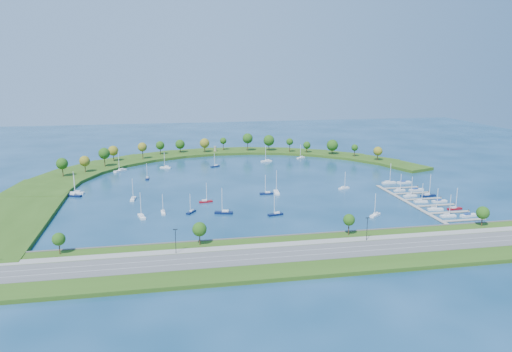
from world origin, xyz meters
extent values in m
plane|color=#082C46|center=(0.00, 0.00, 0.00)|extent=(700.00, 700.00, 0.00)
cube|color=#2C4B14|center=(0.00, -124.00, 0.80)|extent=(420.00, 42.00, 1.60)
cube|color=#474442|center=(0.00, -102.50, 0.90)|extent=(420.00, 1.20, 1.80)
cube|color=#515154|center=(0.00, -124.00, 1.66)|extent=(420.00, 16.00, 0.12)
cube|color=gray|center=(0.00, -113.00, 1.66)|extent=(420.00, 5.00, 0.12)
cube|color=silver|center=(0.00, -126.50, 1.73)|extent=(420.00, 0.15, 0.02)
cube|color=silver|center=(0.00, -121.50, 1.73)|extent=(420.00, 0.15, 0.02)
cylinder|color=#382314|center=(-95.00, -107.00, 4.05)|extent=(0.56, 0.56, 4.90)
sphere|color=#1E4511|center=(-95.00, -107.00, 7.54)|extent=(5.20, 5.20, 5.20)
cylinder|color=#382314|center=(-40.00, -107.00, 4.22)|extent=(0.56, 0.56, 5.25)
sphere|color=#1E4511|center=(-40.00, -107.00, 8.05)|extent=(6.00, 6.00, 6.00)
cylinder|color=#382314|center=(25.00, -107.00, 4.40)|extent=(0.56, 0.56, 5.60)
sphere|color=#1E4511|center=(25.00, -107.00, 8.24)|extent=(5.20, 5.20, 5.20)
cylinder|color=#382314|center=(90.00, -107.00, 4.05)|extent=(0.56, 0.56, 4.90)
sphere|color=#1E4511|center=(90.00, -107.00, 7.70)|extent=(6.00, 6.00, 6.00)
cylinder|color=black|center=(-50.00, -115.00, 6.60)|extent=(0.24, 0.24, 10.00)
cylinder|color=black|center=(30.00, -115.00, 6.60)|extent=(0.24, 0.24, 10.00)
cube|color=#2C4B14|center=(-126.75, 7.81, 1.00)|extent=(43.73, 48.72, 2.00)
cube|color=#2C4B14|center=(-118.83, 37.57, 1.00)|extent=(50.23, 54.30, 2.00)
cube|color=#2C4B14|center=(-104.03, 64.58, 1.00)|extent=(54.07, 56.09, 2.00)
cube|color=#2C4B14|center=(-83.21, 87.27, 1.00)|extent=(55.20, 54.07, 2.00)
cube|color=#2C4B14|center=(-57.57, 104.32, 1.00)|extent=(53.65, 48.47, 2.00)
cube|color=#2C4B14|center=(-28.60, 114.76, 1.00)|extent=(49.62, 39.75, 2.00)
cube|color=#2C4B14|center=(2.03, 117.98, 1.00)|extent=(44.32, 29.96, 2.00)
cube|color=#2C4B14|center=(32.54, 113.79, 1.00)|extent=(49.49, 38.05, 2.00)
cube|color=#2C4B14|center=(61.17, 102.44, 1.00)|extent=(51.13, 44.12, 2.00)
cube|color=#2C4B14|center=(86.25, 84.58, 1.00)|extent=(49.19, 47.96, 2.00)
cube|color=#2C4B14|center=(106.34, 61.24, 1.00)|extent=(43.90, 49.49, 2.00)
cube|color=#2C4B14|center=(120.28, 33.78, 1.00)|extent=(35.67, 48.74, 2.00)
cube|color=#2C4B14|center=(-126.75, -47.59, 0.95)|extent=(36.00, 130.81, 1.90)
cylinder|color=#382314|center=(-119.49, 36.11, 5.61)|extent=(0.56, 0.56, 7.22)
sphere|color=#1E4511|center=(-119.49, 36.11, 10.76)|extent=(7.66, 7.66, 7.66)
cylinder|color=#382314|center=(-106.90, 47.41, 5.18)|extent=(0.56, 0.56, 6.37)
sphere|color=#696C18|center=(-106.90, 47.41, 9.82)|extent=(7.25, 7.25, 7.25)
cylinder|color=#382314|center=(-95.66, 64.65, 6.08)|extent=(0.56, 0.56, 8.16)
sphere|color=#1E4511|center=(-95.66, 64.65, 11.80)|extent=(8.19, 8.19, 8.19)
cylinder|color=#382314|center=(-91.25, 85.14, 5.27)|extent=(0.56, 0.56, 6.55)
sphere|color=#696C18|center=(-91.25, 85.14, 10.10)|extent=(7.79, 7.79, 7.79)
cylinder|color=#382314|center=(-69.53, 89.92, 6.07)|extent=(0.56, 0.56, 8.14)
sphere|color=#696C18|center=(-69.53, 89.92, 11.57)|extent=(7.14, 7.14, 7.14)
cylinder|color=#382314|center=(-55.92, 108.39, 5.04)|extent=(0.56, 0.56, 6.09)
sphere|color=#1E4511|center=(-55.92, 108.39, 9.50)|extent=(7.05, 7.05, 7.05)
cylinder|color=#382314|center=(-39.45, 113.87, 4.72)|extent=(0.56, 0.56, 5.44)
sphere|color=#1E4511|center=(-39.45, 113.87, 9.02)|extent=(7.92, 7.92, 7.92)
cylinder|color=#382314|center=(-18.98, 111.34, 5.10)|extent=(0.56, 0.56, 6.19)
sphere|color=#696C18|center=(-18.98, 111.34, 9.82)|extent=(8.16, 8.16, 8.16)
cylinder|color=#382314|center=(-2.17, 119.54, 5.49)|extent=(0.56, 0.56, 6.98)
sphere|color=#1E4511|center=(-2.17, 119.54, 10.12)|extent=(5.69, 5.69, 5.69)
cylinder|color=#382314|center=(17.91, 111.34, 6.54)|extent=(0.56, 0.56, 9.08)
sphere|color=#1E4511|center=(17.91, 111.34, 12.83)|extent=(8.77, 8.77, 8.77)
cylinder|color=#382314|center=(36.04, 108.95, 5.53)|extent=(0.56, 0.56, 7.07)
sphere|color=#1E4511|center=(36.04, 108.95, 10.95)|extent=(9.40, 9.40, 9.40)
cylinder|color=#382314|center=(51.78, 98.49, 5.89)|extent=(0.56, 0.56, 7.78)
sphere|color=#1E4511|center=(51.78, 98.49, 10.95)|extent=(5.87, 5.87, 5.87)
cylinder|color=#382314|center=(65.55, 93.95, 4.52)|extent=(0.56, 0.56, 5.04)
sphere|color=#1E4511|center=(65.55, 93.95, 8.29)|extent=(6.26, 6.26, 6.26)
cylinder|color=#382314|center=(83.87, 82.08, 4.84)|extent=(0.56, 0.56, 5.68)
sphere|color=#1E4511|center=(83.87, 82.08, 9.56)|extent=(9.40, 9.40, 9.40)
cylinder|color=#382314|center=(98.08, 68.86, 5.12)|extent=(0.56, 0.56, 6.24)
sphere|color=#1E4511|center=(98.08, 68.86, 9.31)|extent=(5.36, 5.36, 5.36)
cylinder|color=#382314|center=(109.56, 50.17, 4.92)|extent=(0.56, 0.56, 5.83)
sphere|color=#696C18|center=(109.56, 50.17, 9.24)|extent=(7.02, 7.02, 7.02)
cylinder|color=gray|center=(-9.83, 114.21, 4.10)|extent=(2.20, 2.20, 4.20)
cylinder|color=gray|center=(-9.83, 114.21, 6.35)|extent=(2.60, 2.60, 0.30)
cube|color=gray|center=(78.00, -61.00, 0.35)|extent=(2.20, 82.00, 0.40)
cube|color=gray|center=(90.10, -94.00, 0.35)|extent=(22.00, 2.00, 0.40)
cylinder|color=#382314|center=(101.00, -94.00, 0.60)|extent=(0.36, 0.36, 1.60)
cube|color=gray|center=(90.10, -80.80, 0.35)|extent=(22.00, 2.00, 0.40)
cylinder|color=#382314|center=(101.00, -80.80, 0.60)|extent=(0.36, 0.36, 1.60)
cube|color=gray|center=(90.10, -67.60, 0.35)|extent=(22.00, 2.00, 0.40)
cylinder|color=#382314|center=(101.00, -67.60, 0.60)|extent=(0.36, 0.36, 1.60)
cube|color=gray|center=(90.10, -54.40, 0.35)|extent=(22.00, 2.00, 0.40)
cylinder|color=#382314|center=(101.00, -54.40, 0.60)|extent=(0.36, 0.36, 1.60)
cube|color=gray|center=(90.10, -41.20, 0.35)|extent=(22.00, 2.00, 0.40)
cylinder|color=#382314|center=(101.00, -41.20, 0.60)|extent=(0.36, 0.36, 1.60)
cube|color=gray|center=(90.10, -28.00, 0.35)|extent=(22.00, 2.00, 0.40)
cylinder|color=#382314|center=(101.00, -28.00, 0.60)|extent=(0.36, 0.36, 1.60)
cube|color=#09153A|center=(-40.63, -56.01, 0.42)|extent=(5.56, 6.87, 0.84)
cube|color=silver|center=(-40.24, -55.43, 1.13)|extent=(2.51, 2.79, 0.59)
cylinder|color=silver|center=(-40.95, -56.47, 5.55)|extent=(0.32, 0.32, 9.43)
cube|color=white|center=(50.16, -78.81, 0.48)|extent=(7.67, 6.87, 0.97)
cube|color=silver|center=(50.79, -78.29, 1.31)|extent=(3.19, 3.02, 0.68)
cylinder|color=silver|center=(49.67, -79.22, 6.42)|extent=(0.32, 0.32, 10.90)
cube|color=white|center=(25.66, 70.35, 0.53)|extent=(9.09, 4.47, 1.05)
cube|color=silver|center=(26.51, 70.56, 1.42)|extent=(3.39, 2.40, 0.74)
cylinder|color=silver|center=(24.98, 70.18, 6.97)|extent=(0.32, 0.32, 11.83)
cube|color=white|center=(56.39, 79.75, 0.48)|extent=(7.84, 6.24, 0.95)
cube|color=silver|center=(57.05, 80.19, 1.29)|extent=(3.17, 2.83, 0.67)
cylinder|color=silver|center=(55.86, 79.40, 6.31)|extent=(0.32, 0.32, 10.71)
cube|color=#09153A|center=(-15.92, 58.38, 0.43)|extent=(7.18, 5.23, 0.85)
cube|color=silver|center=(-15.30, 58.73, 1.15)|extent=(2.85, 2.44, 0.60)
cylinder|color=silver|center=(-16.42, 58.10, 5.66)|extent=(0.32, 0.32, 9.61)
cube|color=maroon|center=(-31.43, -37.48, 0.45)|extent=(7.72, 3.22, 0.90)
cube|color=silver|center=(-32.17, -37.60, 1.21)|extent=(2.81, 1.85, 0.63)
cylinder|color=silver|center=(-30.83, -37.39, 5.95)|extent=(0.32, 0.32, 10.10)
cube|color=white|center=(-105.00, -5.02, 0.56)|extent=(9.67, 4.80, 1.12)
cube|color=silver|center=(-104.10, -5.25, 1.51)|extent=(3.61, 2.57, 0.78)
cylinder|color=silver|center=(-105.72, -4.84, 7.41)|extent=(0.32, 0.32, 12.58)
cube|color=#09153A|center=(-64.64, 26.29, 0.45)|extent=(2.30, 7.51, 0.89)
cube|color=silver|center=(-64.62, 27.04, 1.21)|extent=(1.53, 2.65, 0.63)
cylinder|color=silver|center=(-64.65, 25.70, 5.93)|extent=(0.32, 0.32, 10.06)
cube|color=#09153A|center=(-24.30, -60.38, 0.55)|extent=(9.59, 4.90, 1.11)
cube|color=silver|center=(-23.41, -60.62, 1.50)|extent=(3.59, 2.59, 0.78)
cylinder|color=silver|center=(-25.01, -60.19, 7.34)|extent=(0.32, 0.32, 12.46)
cube|color=white|center=(11.54, -25.72, 0.57)|extent=(3.60, 9.68, 1.14)
cube|color=silver|center=(11.45, -26.66, 1.53)|extent=(2.18, 3.48, 0.79)
cylinder|color=silver|center=(11.62, -24.97, 7.52)|extent=(0.32, 0.32, 12.77)
cube|color=#09153A|center=(5.18, -26.78, 0.48)|extent=(8.08, 2.69, 0.96)
cube|color=silver|center=(5.98, -26.83, 1.29)|extent=(2.87, 1.72, 0.67)
cylinder|color=silver|center=(4.55, -26.74, 6.34)|extent=(0.32, 0.32, 10.76)
cube|color=white|center=(-52.31, 60.49, 0.48)|extent=(8.31, 5.09, 0.97)
cube|color=silver|center=(-51.56, 60.19, 1.30)|extent=(3.20, 2.51, 0.68)
cylinder|color=silver|center=(-52.91, 60.73, 6.40)|extent=(0.32, 0.32, 10.87)
cube|color=white|center=(54.75, -22.86, 0.44)|extent=(7.53, 4.56, 0.87)
cube|color=silver|center=(54.07, -23.12, 1.18)|extent=(2.90, 2.26, 0.61)
cylinder|color=silver|center=(55.29, -22.64, 5.79)|extent=(0.32, 0.32, 9.84)
cube|color=white|center=(-65.34, -59.55, 0.52)|extent=(4.47, 9.06, 1.05)
cube|color=silver|center=(-65.13, -60.39, 1.41)|extent=(2.39, 3.38, 0.73)
cylinder|color=silver|center=(-65.51, -58.87, 6.94)|extent=(0.32, 0.32, 11.78)
cube|color=white|center=(-54.79, -54.02, 0.42)|extent=(2.39, 7.15, 0.85)
cube|color=silver|center=(-54.83, -53.32, 1.14)|extent=(1.52, 2.54, 0.59)
cylinder|color=silver|center=(-54.75, -54.59, 5.60)|extent=(0.32, 0.32, 9.51)
cube|color=white|center=(-84.26, 54.31, 0.61)|extent=(8.97, 9.41, 1.22)
cube|color=silver|center=(-83.57, 55.06, 1.65)|extent=(3.87, 3.97, 0.85)
cylinder|color=silver|center=(-84.81, 53.72, 8.08)|extent=(0.32, 0.32, 13.72)
cube|color=white|center=(-71.27, -24.53, 0.50)|extent=(3.08, 8.43, 0.99)
cube|color=silver|center=(-71.35, -25.35, 1.34)|extent=(1.88, 3.03, 0.69)
cylinder|color=silver|center=(-71.21, -23.87, 6.56)|extent=(0.32, 0.32, 11.14)
cube|color=#09153A|center=(-105.00, -11.00, 0.53)|extent=(8.96, 6.39, 1.06)
cube|color=silver|center=(-105.78, -10.57, 1.43)|extent=(3.55, 3.00, 0.74)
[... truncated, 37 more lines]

